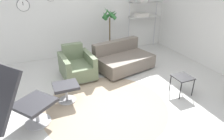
{
  "coord_description": "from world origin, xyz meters",
  "views": [
    {
      "loc": [
        -1.26,
        -3.19,
        2.32
      ],
      "look_at": [
        0.17,
        0.22,
        0.55
      ],
      "focal_mm": 32.0,
      "sensor_mm": 36.0,
      "label": 1
    }
  ],
  "objects_px": {
    "couch_low": "(123,60)",
    "shelf_unit": "(144,9)",
    "potted_plant": "(110,37)",
    "lounge_chair": "(8,98)",
    "side_table": "(183,79)",
    "ottoman": "(66,89)",
    "armchair_red": "(77,67)"
  },
  "relations": [
    {
      "from": "lounge_chair",
      "to": "potted_plant",
      "type": "distance_m",
      "value": 3.78
    },
    {
      "from": "armchair_red",
      "to": "potted_plant",
      "type": "bearing_deg",
      "value": -144.58
    },
    {
      "from": "ottoman",
      "to": "couch_low",
      "type": "bearing_deg",
      "value": 29.29
    },
    {
      "from": "ottoman",
      "to": "shelf_unit",
      "type": "xyz_separation_m",
      "value": [
        3.02,
        2.22,
        1.05
      ]
    },
    {
      "from": "armchair_red",
      "to": "potted_plant",
      "type": "distance_m",
      "value": 1.68
    },
    {
      "from": "ottoman",
      "to": "shelf_unit",
      "type": "height_order",
      "value": "shelf_unit"
    },
    {
      "from": "lounge_chair",
      "to": "armchair_red",
      "type": "bearing_deg",
      "value": 102.65
    },
    {
      "from": "couch_low",
      "to": "potted_plant",
      "type": "xyz_separation_m",
      "value": [
        0.03,
        1.01,
        0.36
      ]
    },
    {
      "from": "armchair_red",
      "to": "side_table",
      "type": "relative_size",
      "value": 2.28
    },
    {
      "from": "armchair_red",
      "to": "side_table",
      "type": "distance_m",
      "value": 2.46
    },
    {
      "from": "lounge_chair",
      "to": "ottoman",
      "type": "height_order",
      "value": "lounge_chair"
    },
    {
      "from": "lounge_chair",
      "to": "armchair_red",
      "type": "distance_m",
      "value": 2.2
    },
    {
      "from": "lounge_chair",
      "to": "couch_low",
      "type": "relative_size",
      "value": 0.8
    },
    {
      "from": "couch_low",
      "to": "potted_plant",
      "type": "relative_size",
      "value": 1.04
    },
    {
      "from": "lounge_chair",
      "to": "shelf_unit",
      "type": "height_order",
      "value": "shelf_unit"
    },
    {
      "from": "ottoman",
      "to": "potted_plant",
      "type": "height_order",
      "value": "potted_plant"
    },
    {
      "from": "lounge_chair",
      "to": "potted_plant",
      "type": "height_order",
      "value": "potted_plant"
    },
    {
      "from": "lounge_chair",
      "to": "potted_plant",
      "type": "bearing_deg",
      "value": 97.42
    },
    {
      "from": "couch_low",
      "to": "ottoman",
      "type": "bearing_deg",
      "value": 16.43
    },
    {
      "from": "ottoman",
      "to": "potted_plant",
      "type": "bearing_deg",
      "value": 48.52
    },
    {
      "from": "ottoman",
      "to": "lounge_chair",
      "type": "bearing_deg",
      "value": -142.16
    },
    {
      "from": "couch_low",
      "to": "shelf_unit",
      "type": "relative_size",
      "value": 0.88
    },
    {
      "from": "armchair_red",
      "to": "side_table",
      "type": "xyz_separation_m",
      "value": [
        1.85,
        -1.62,
        0.07
      ]
    },
    {
      "from": "shelf_unit",
      "to": "lounge_chair",
      "type": "bearing_deg",
      "value": -143.33
    },
    {
      "from": "couch_low",
      "to": "side_table",
      "type": "relative_size",
      "value": 3.94
    },
    {
      "from": "shelf_unit",
      "to": "side_table",
      "type": "bearing_deg",
      "value": -103.9
    },
    {
      "from": "ottoman",
      "to": "side_table",
      "type": "bearing_deg",
      "value": -16.3
    },
    {
      "from": "couch_low",
      "to": "shelf_unit",
      "type": "distance_m",
      "value": 2.12
    },
    {
      "from": "ottoman",
      "to": "side_table",
      "type": "relative_size",
      "value": 1.2
    },
    {
      "from": "ottoman",
      "to": "couch_low",
      "type": "distance_m",
      "value": 1.96
    },
    {
      "from": "armchair_red",
      "to": "potted_plant",
      "type": "height_order",
      "value": "potted_plant"
    },
    {
      "from": "ottoman",
      "to": "armchair_red",
      "type": "xyz_separation_m",
      "value": [
        0.45,
        0.95,
        0.0
      ]
    }
  ]
}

